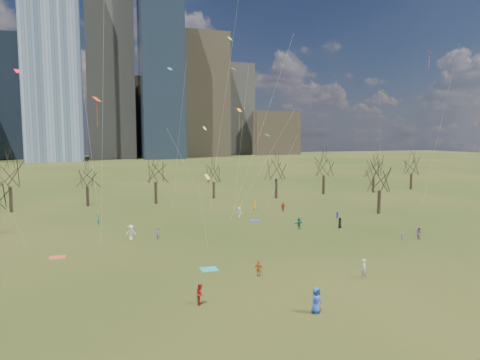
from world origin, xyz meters
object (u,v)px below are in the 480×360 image
object	(u,v)px
person_4	(259,269)
person_1	(364,269)
blanket_navy	(255,221)
blanket_teal	(209,269)
person_2	(201,294)
person_0	(316,300)
blanket_crimson	(58,257)

from	to	relation	value
person_4	person_1	bearing A→B (deg)	-165.14
blanket_navy	person_1	world-z (taller)	person_1
blanket_teal	person_4	bearing A→B (deg)	-42.91
blanket_teal	person_2	bearing A→B (deg)	-109.16
blanket_teal	person_0	size ratio (longest dim) A/B	0.84
person_1	person_2	xyz separation A→B (m)	(-15.24, -1.03, -0.07)
blanket_teal	blanket_navy	world-z (taller)	same
blanket_navy	person_4	world-z (taller)	person_4
blanket_navy	person_0	bearing A→B (deg)	-103.34
blanket_teal	person_0	distance (m)	13.16
blanket_teal	person_2	world-z (taller)	person_2
person_4	blanket_crimson	bearing A→B (deg)	1.34
person_0	person_2	size ratio (longest dim) A/B	1.17
person_0	person_2	bearing A→B (deg)	127.74
person_0	blanket_navy	bearing A→B (deg)	54.24
blanket_teal	person_1	xyz separation A→B (m)	(12.47, -6.93, 0.87)
blanket_crimson	person_2	bearing A→B (deg)	-56.52
person_2	blanket_teal	bearing A→B (deg)	-0.17
blanket_navy	person_2	world-z (taller)	person_2
blanket_crimson	person_1	distance (m)	30.94
blanket_teal	person_2	distance (m)	8.47
person_0	person_4	xyz separation A→B (m)	(-0.98, 8.79, -0.22)
blanket_teal	blanket_navy	distance (m)	23.83
blanket_teal	blanket_crimson	xyz separation A→B (m)	(-14.01, 9.03, 0.00)
person_0	blanket_teal	bearing A→B (deg)	88.59
blanket_crimson	person_4	distance (m)	21.71
person_0	person_1	world-z (taller)	person_0
person_0	person_4	bearing A→B (deg)	73.95
blanket_navy	blanket_crimson	xyz separation A→B (m)	(-26.44, -11.29, 0.00)
blanket_teal	person_0	world-z (taller)	person_0
blanket_teal	person_4	world-z (taller)	person_4
blanket_navy	person_2	bearing A→B (deg)	-118.24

